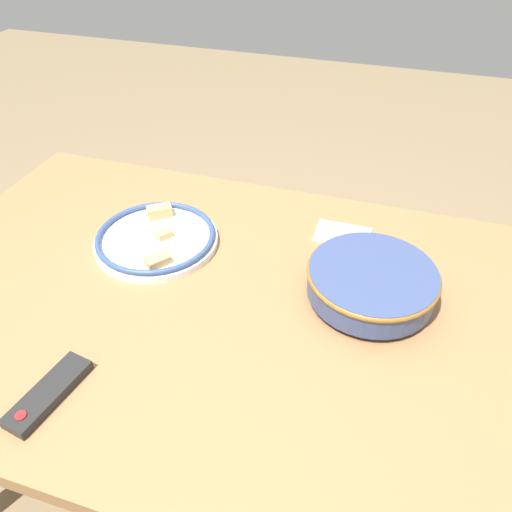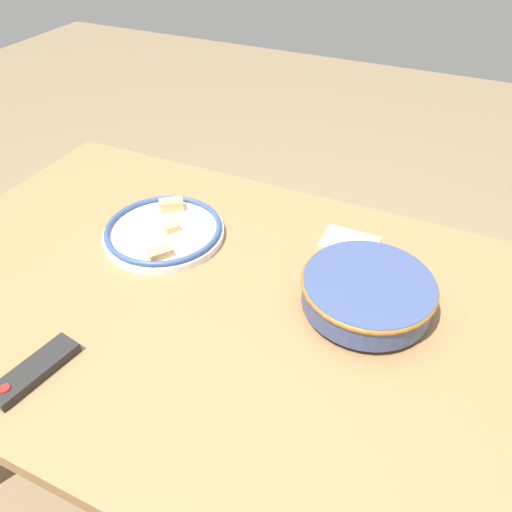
{
  "view_description": "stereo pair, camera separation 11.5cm",
  "coord_description": "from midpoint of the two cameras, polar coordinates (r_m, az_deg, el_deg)",
  "views": [
    {
      "loc": [
        -0.33,
        0.73,
        1.52
      ],
      "look_at": [
        -0.06,
        -0.12,
        0.8
      ],
      "focal_mm": 35.0,
      "sensor_mm": 36.0,
      "label": 1
    },
    {
      "loc": [
        -0.43,
        0.69,
        1.52
      ],
      "look_at": [
        -0.06,
        -0.12,
        0.8
      ],
      "focal_mm": 35.0,
      "sensor_mm": 36.0,
      "label": 2
    }
  ],
  "objects": [
    {
      "name": "ground_plane",
      "position": [
        1.72,
        -5.47,
        -23.22
      ],
      "size": [
        8.0,
        8.0,
        0.0
      ],
      "primitive_type": "plane",
      "color": "#7F6B4C"
    },
    {
      "name": "dining_table",
      "position": [
        1.17,
        -7.49,
        -7.55
      ],
      "size": [
        1.47,
        0.96,
        0.76
      ],
      "color": "olive",
      "rests_on": "ground_plane"
    },
    {
      "name": "tv_remote",
      "position": [
        1.02,
        -25.75,
        -14.1
      ],
      "size": [
        0.08,
        0.18,
        0.02
      ],
      "rotation": [
        0.0,
        0.0,
        6.11
      ],
      "color": "black",
      "rests_on": "dining_table"
    },
    {
      "name": "food_plate",
      "position": [
        1.27,
        -13.88,
        1.88
      ],
      "size": [
        0.31,
        0.31,
        0.05
      ],
      "color": "white",
      "rests_on": "dining_table"
    },
    {
      "name": "noodle_bowl",
      "position": [
        1.09,
        10.15,
        -3.05
      ],
      "size": [
        0.28,
        0.28,
        0.08
      ],
      "color": "#384775",
      "rests_on": "dining_table"
    },
    {
      "name": "folded_napkin",
      "position": [
        1.28,
        7.35,
        2.32
      ],
      "size": [
        0.14,
        0.1,
        0.01
      ],
      "color": "beige",
      "rests_on": "dining_table"
    }
  ]
}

